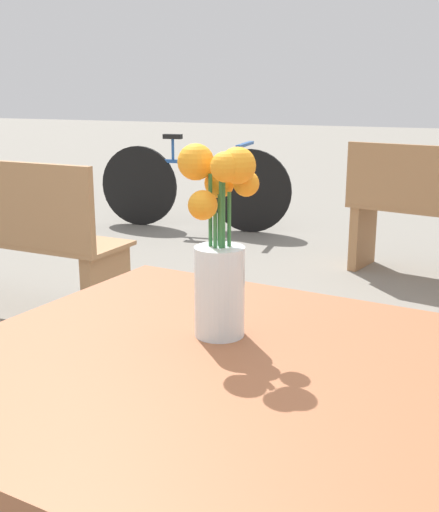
# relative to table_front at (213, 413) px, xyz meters

# --- Properties ---
(table_front) EXTENTS (1.00, 0.96, 0.73)m
(table_front) POSITION_rel_table_front_xyz_m (0.00, 0.00, 0.00)
(table_front) COLOR brown
(table_front) RESTS_ON ground_plane
(flower_vase) EXTENTS (0.15, 0.12, 0.35)m
(flower_vase) POSITION_rel_table_front_xyz_m (-0.04, 0.11, 0.25)
(flower_vase) COLOR silver
(flower_vase) RESTS_ON table_front
(bicycle) EXTENTS (1.70, 0.44, 0.80)m
(bicycle) POSITION_rel_table_front_xyz_m (-2.01, 3.98, -0.27)
(bicycle) COLOR black
(bicycle) RESTS_ON ground_plane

